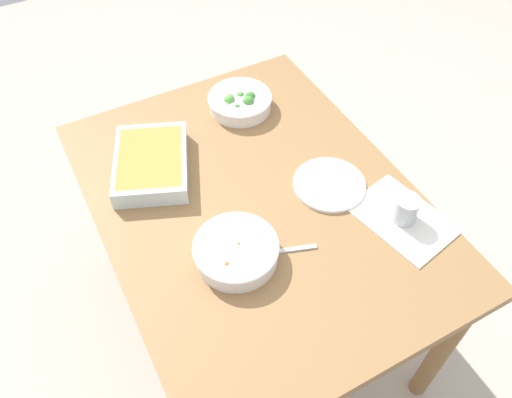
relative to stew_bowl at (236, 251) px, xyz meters
name	(u,v)px	position (x,y,z in m)	size (l,w,h in m)	color
ground_plane	(256,315)	(0.16, -0.14, -0.77)	(6.00, 6.00, 0.00)	#B2A899
dining_table	(256,218)	(0.16, -0.14, -0.12)	(1.20, 0.90, 0.74)	olive
placemat	(402,218)	(-0.11, -0.48, -0.03)	(0.28, 0.20, 0.00)	silver
stew_bowl	(236,251)	(0.00, 0.00, 0.00)	(0.23, 0.23, 0.06)	white
broccoli_bowl	(240,101)	(0.55, -0.29, 0.00)	(0.22, 0.22, 0.07)	white
baking_dish	(151,163)	(0.41, 0.08, 0.00)	(0.36, 0.32, 0.06)	silver
drink_cup	(405,210)	(-0.11, -0.48, 0.01)	(0.07, 0.07, 0.08)	#B2BCC6
side_plate	(329,184)	(0.10, -0.37, -0.03)	(0.22, 0.22, 0.01)	white
spoon_by_stew	(277,251)	(-0.04, -0.11, -0.03)	(0.08, 0.17, 0.01)	silver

